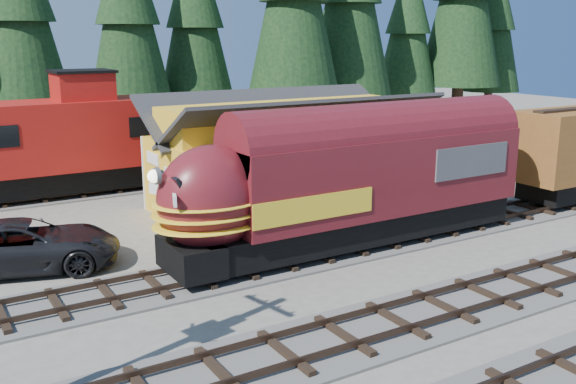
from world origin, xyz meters
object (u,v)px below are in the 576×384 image
locomotive (343,187)px  pickup_truck_a (25,246)px  caboose (65,140)px  depot (290,144)px

locomotive → pickup_truck_a: locomotive is taller
pickup_truck_a → locomotive: bearing=-94.3°
caboose → depot: bearing=-41.7°
depot → pickup_truck_a: depot is taller
caboose → pickup_truck_a: bearing=-110.4°
locomotive → depot: bearing=75.4°
depot → locomotive: 6.74m
depot → caboose: bearing=138.3°
depot → caboose: 11.27m
pickup_truck_a → caboose: bearing=-4.3°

